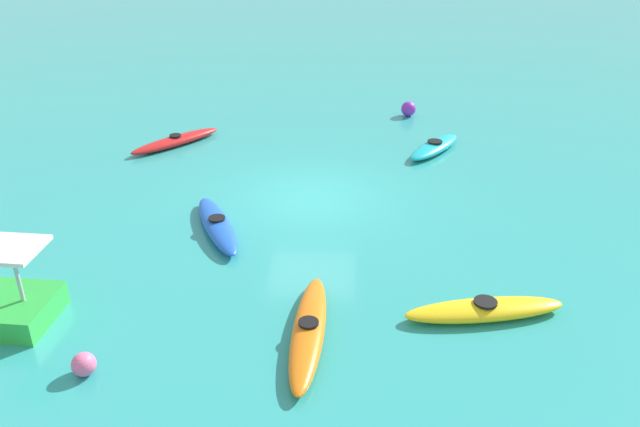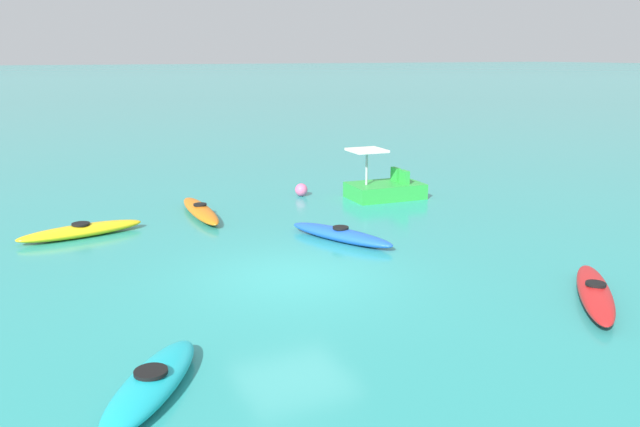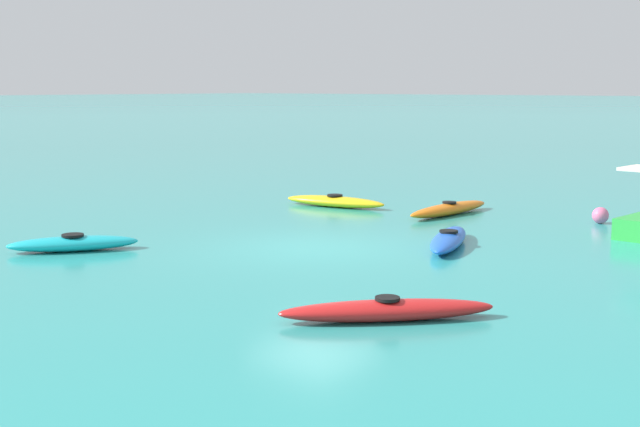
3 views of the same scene
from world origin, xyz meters
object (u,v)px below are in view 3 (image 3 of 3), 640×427
Objects in this scene: kayak_cyan at (73,243)px; kayak_blue at (449,239)px; buoy_pink at (600,215)px; kayak_red at (387,310)px; kayak_orange at (449,209)px; kayak_yellow at (335,201)px.

kayak_blue is (-5.68, 5.99, -0.00)m from kayak_cyan.
buoy_pink reaches higher than kayak_cyan.
kayak_red is 11.27m from buoy_pink.
kayak_cyan is 8.50m from kayak_red.
buoy_pink is at bearing 107.45° from kayak_orange.
kayak_blue is 5.51m from buoy_pink.
kayak_yellow is 7.73× the size of buoy_pink.
kayak_yellow is 6.82m from kayak_blue.
kayak_red is (5.86, 2.51, -0.00)m from kayak_blue.
kayak_blue is at bearing -13.74° from buoy_pink.
buoy_pink is (-11.20, -1.20, 0.05)m from kayak_red.
kayak_cyan is 9.00m from kayak_yellow.
kayak_yellow and kayak_red have the same top height.
kayak_yellow and kayak_orange have the same top height.
kayak_yellow is 0.92× the size of kayak_orange.
kayak_yellow is 1.03× the size of kayak_blue.
kayak_yellow is 12.48m from kayak_red.
kayak_cyan is at bearing -19.43° from kayak_orange.
kayak_red is at bearing 23.20° from kayak_blue.
kayak_cyan is 8.26m from kayak_blue.
kayak_cyan is at bearing -33.50° from buoy_pink.
kayak_orange is 1.25× the size of kayak_red.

